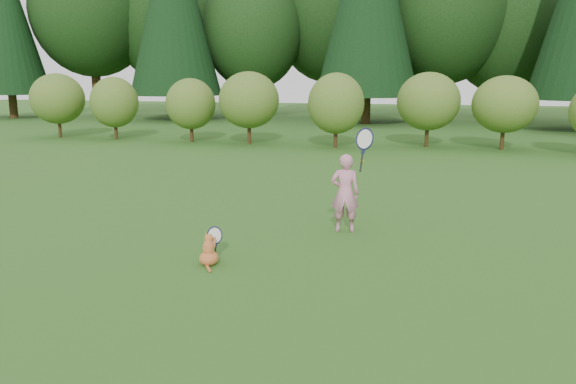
% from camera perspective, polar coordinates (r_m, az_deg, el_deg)
% --- Properties ---
extents(ground, '(100.00, 100.00, 0.00)m').
position_cam_1_polar(ground, '(8.28, -2.88, -5.73)').
color(ground, '#2C5718').
rests_on(ground, ground).
extents(shrub_row, '(28.00, 3.00, 2.80)m').
position_cam_1_polar(shrub_row, '(20.67, 8.98, 8.37)').
color(shrub_row, '#416920').
rests_on(shrub_row, ground).
extents(child, '(0.74, 0.49, 1.90)m').
position_cam_1_polar(child, '(9.07, 5.88, 0.08)').
color(child, pink).
rests_on(child, ground).
extents(cat, '(0.34, 0.62, 0.59)m').
position_cam_1_polar(cat, '(7.58, -8.03, -5.68)').
color(cat, '#B45222').
rests_on(cat, ground).
extents(tennis_ball, '(0.07, 0.07, 0.07)m').
position_cam_1_polar(tennis_ball, '(9.29, 7.56, 3.10)').
color(tennis_ball, yellow).
rests_on(tennis_ball, ground).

